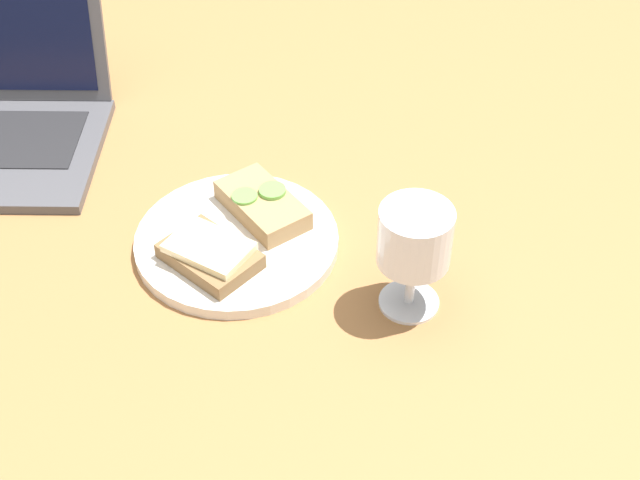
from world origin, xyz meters
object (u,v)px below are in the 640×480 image
at_px(sandwich_with_cucumber, 260,204).
at_px(plate, 237,241).
at_px(sandwich_with_cheese, 210,254).
at_px(wine_glass, 415,242).

bearing_deg(sandwich_with_cucumber, plate, -120.54).
distance_m(plate, sandwich_with_cucumber, 0.05).
height_order(sandwich_with_cheese, wine_glass, wine_glass).
xyz_separation_m(plate, wine_glass, (0.19, -0.09, 0.08)).
bearing_deg(sandwich_with_cheese, wine_glass, -11.97).
relative_size(sandwich_with_cucumber, sandwich_with_cheese, 1.05).
relative_size(sandwich_with_cheese, wine_glass, 0.97).
bearing_deg(plate, wine_glass, -24.65).
bearing_deg(plate, sandwich_with_cheese, -120.58).
bearing_deg(wine_glass, sandwich_with_cheese, 168.03).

